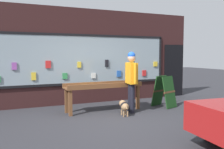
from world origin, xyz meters
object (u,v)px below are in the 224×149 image
at_px(display_table_main, 103,88).
at_px(person_browsing, 131,77).
at_px(sandwich_board_sign, 164,91).
at_px(small_dog, 124,106).

relative_size(display_table_main, person_browsing, 1.33).
xyz_separation_m(display_table_main, sandwich_board_sign, (2.02, -0.28, -0.18)).
xyz_separation_m(person_browsing, sandwich_board_sign, (1.36, 0.27, -0.55)).
xyz_separation_m(person_browsing, small_dog, (-0.35, -0.23, -0.80)).
distance_m(display_table_main, sandwich_board_sign, 2.05).
bearing_deg(small_dog, display_table_main, 33.66).
relative_size(small_dog, sandwich_board_sign, 0.57).
bearing_deg(display_table_main, sandwich_board_sign, -8.03).
bearing_deg(sandwich_board_sign, display_table_main, 153.37).
height_order(person_browsing, small_dog, person_browsing).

